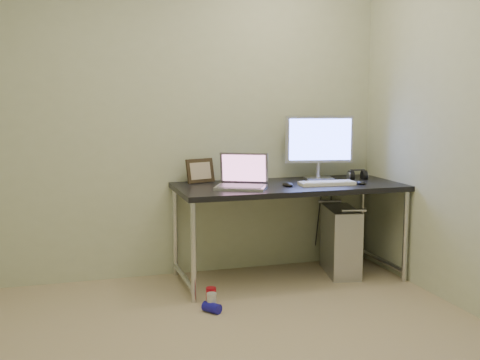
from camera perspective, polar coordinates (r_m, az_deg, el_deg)
name	(u,v)px	position (r m, az deg, el deg)	size (l,w,h in m)	color
wall_back	(167,119)	(4.75, -6.96, 5.77)	(3.50, 0.02, 2.50)	beige
desk	(289,193)	(4.68, 4.64, -1.28)	(1.75, 0.76, 0.75)	black
tower_computer	(341,241)	(4.94, 9.51, -5.70)	(0.33, 0.55, 0.57)	silver
cable_a	(318,217)	(5.18, 7.45, -3.54)	(0.01, 0.01, 0.70)	black
cable_b	(329,220)	(5.21, 8.44, -3.73)	(0.01, 0.01, 0.72)	black
can_red	(211,297)	(4.20, -2.76, -10.98)	(0.07, 0.07, 0.13)	#B70C1B
can_white	(212,302)	(4.10, -2.70, -11.49)	(0.07, 0.07, 0.12)	silver
can_blue	(212,308)	(4.08, -2.69, -11.99)	(0.07, 0.07, 0.12)	#18139E
laptop	(242,180)	(4.48, 0.21, 0.03)	(0.46, 0.43, 0.25)	silver
monitor	(319,142)	(4.93, 7.53, 3.57)	(0.55, 0.20, 0.52)	silver
keyboard	(327,183)	(4.66, 8.24, -0.30)	(0.43, 0.14, 0.03)	white
mouse_right	(361,182)	(4.74, 11.42, -0.19)	(0.07, 0.10, 0.04)	black
mouse_left	(288,184)	(4.56, 4.55, -0.36)	(0.07, 0.11, 0.04)	black
headphones	(358,176)	(5.03, 11.08, 0.39)	(0.16, 0.10, 0.10)	black
picture_frame	(200,171)	(4.74, -3.79, 0.89)	(0.24, 0.03, 0.19)	black
webcam	(236,170)	(4.79, -0.35, 0.92)	(0.05, 0.04, 0.12)	silver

